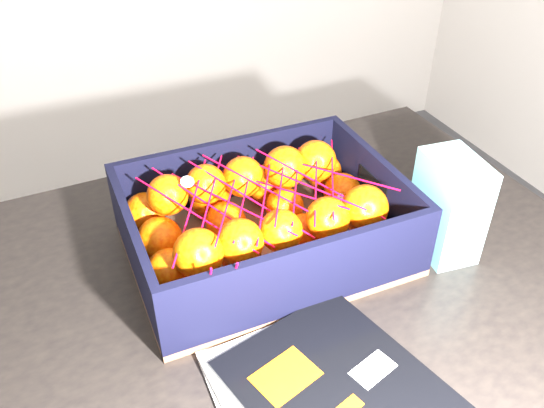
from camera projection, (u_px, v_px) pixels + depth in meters
name	position (u px, v px, depth m)	size (l,w,h in m)	color
table	(231.00, 350.00, 0.86)	(1.23, 0.84, 0.75)	black
magazine_stack	(330.00, 407.00, 0.66)	(0.28, 0.32, 0.02)	silver
produce_crate	(264.00, 231.00, 0.87)	(0.40, 0.30, 0.12)	brown
clementine_heap	(264.00, 216.00, 0.86)	(0.38, 0.28, 0.12)	#FF5505
mesh_net	(262.00, 195.00, 0.82)	(0.33, 0.27, 0.09)	red
retail_carton	(449.00, 206.00, 0.85)	(0.07, 0.11, 0.16)	white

